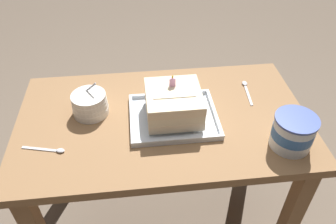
{
  "coord_description": "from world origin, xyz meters",
  "views": [
    {
      "loc": [
        -0.09,
        -0.96,
        1.55
      ],
      "look_at": [
        0.02,
        -0.01,
        0.73
      ],
      "focal_mm": 35.76,
      "sensor_mm": 36.0,
      "label": 1
    }
  ],
  "objects_px": {
    "serving_spoon_by_bowls": "(246,87)",
    "ice_cream_tub": "(293,132)",
    "foil_tray": "(173,117)",
    "birthday_cake": "(174,103)",
    "serving_spoon_near_tray": "(52,150)",
    "bowl_stack": "(90,104)"
  },
  "relations": [
    {
      "from": "foil_tray",
      "to": "serving_spoon_near_tray",
      "type": "bearing_deg",
      "value": -164.82
    },
    {
      "from": "foil_tray",
      "to": "ice_cream_tub",
      "type": "distance_m",
      "value": 0.43
    },
    {
      "from": "ice_cream_tub",
      "to": "serving_spoon_near_tray",
      "type": "height_order",
      "value": "ice_cream_tub"
    },
    {
      "from": "serving_spoon_near_tray",
      "to": "foil_tray",
      "type": "bearing_deg",
      "value": 15.18
    },
    {
      "from": "birthday_cake",
      "to": "bowl_stack",
      "type": "xyz_separation_m",
      "value": [
        -0.31,
        0.07,
        -0.03
      ]
    },
    {
      "from": "bowl_stack",
      "to": "serving_spoon_by_bowls",
      "type": "relative_size",
      "value": 0.84
    },
    {
      "from": "serving_spoon_by_bowls",
      "to": "ice_cream_tub",
      "type": "bearing_deg",
      "value": -80.93
    },
    {
      "from": "ice_cream_tub",
      "to": "serving_spoon_by_bowls",
      "type": "bearing_deg",
      "value": 99.07
    },
    {
      "from": "birthday_cake",
      "to": "ice_cream_tub",
      "type": "height_order",
      "value": "birthday_cake"
    },
    {
      "from": "serving_spoon_near_tray",
      "to": "ice_cream_tub",
      "type": "bearing_deg",
      "value": -4.46
    },
    {
      "from": "bowl_stack",
      "to": "serving_spoon_by_bowls",
      "type": "bearing_deg",
      "value": 7.81
    },
    {
      "from": "bowl_stack",
      "to": "serving_spoon_near_tray",
      "type": "xyz_separation_m",
      "value": [
        -0.12,
        -0.19,
        -0.04
      ]
    },
    {
      "from": "foil_tray",
      "to": "serving_spoon_by_bowls",
      "type": "xyz_separation_m",
      "value": [
        0.33,
        0.16,
        -0.0
      ]
    },
    {
      "from": "bowl_stack",
      "to": "serving_spoon_near_tray",
      "type": "height_order",
      "value": "bowl_stack"
    },
    {
      "from": "ice_cream_tub",
      "to": "serving_spoon_by_bowls",
      "type": "distance_m",
      "value": 0.35
    },
    {
      "from": "serving_spoon_by_bowls",
      "to": "birthday_cake",
      "type": "bearing_deg",
      "value": -154.41
    },
    {
      "from": "ice_cream_tub",
      "to": "serving_spoon_near_tray",
      "type": "bearing_deg",
      "value": 175.54
    },
    {
      "from": "serving_spoon_near_tray",
      "to": "serving_spoon_by_bowls",
      "type": "relative_size",
      "value": 0.94
    },
    {
      "from": "foil_tray",
      "to": "birthday_cake",
      "type": "height_order",
      "value": "birthday_cake"
    },
    {
      "from": "ice_cream_tub",
      "to": "bowl_stack",
      "type": "bearing_deg",
      "value": 160.15
    },
    {
      "from": "foil_tray",
      "to": "birthday_cake",
      "type": "bearing_deg",
      "value": 90.0
    },
    {
      "from": "bowl_stack",
      "to": "ice_cream_tub",
      "type": "bearing_deg",
      "value": -19.85
    }
  ]
}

